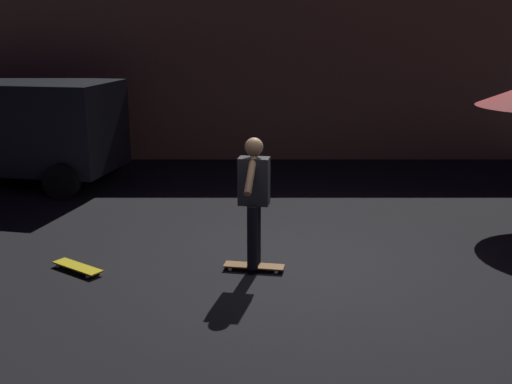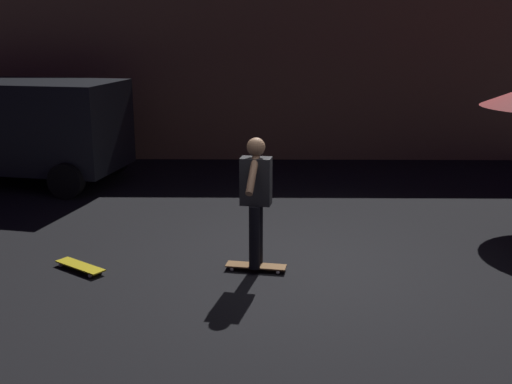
{
  "view_description": "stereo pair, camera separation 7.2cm",
  "coord_description": "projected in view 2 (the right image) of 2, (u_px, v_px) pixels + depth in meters",
  "views": [
    {
      "loc": [
        -0.43,
        -7.52,
        3.06
      ],
      "look_at": [
        -0.46,
        -0.01,
        1.05
      ],
      "focal_mm": 43.59,
      "sensor_mm": 36.0,
      "label": 1
    },
    {
      "loc": [
        -0.36,
        -7.52,
        3.06
      ],
      "look_at": [
        -0.46,
        -0.01,
        1.05
      ],
      "focal_mm": 43.59,
      "sensor_mm": 36.0,
      "label": 2
    }
  ],
  "objects": [
    {
      "name": "ground_plane",
      "position": [
        291.0,
        270.0,
        8.05
      ],
      "size": [
        28.0,
        28.0,
        0.0
      ],
      "primitive_type": "plane",
      "color": "black"
    },
    {
      "name": "low_building",
      "position": [
        255.0,
        74.0,
        16.36
      ],
      "size": [
        13.99,
        4.31,
        3.68
      ],
      "color": "#AD7F56",
      "rests_on": "ground_plane"
    },
    {
      "name": "parked_van",
      "position": [
        7.0,
        125.0,
        12.4
      ],
      "size": [
        4.88,
        2.97,
        2.03
      ],
      "color": "black",
      "rests_on": "ground_plane"
    },
    {
      "name": "skateboard_ridden",
      "position": [
        256.0,
        266.0,
        8.03
      ],
      "size": [
        0.8,
        0.33,
        0.07
      ],
      "color": "olive",
      "rests_on": "ground_plane"
    },
    {
      "name": "skateboard_spare",
      "position": [
        80.0,
        266.0,
        8.03
      ],
      "size": [
        0.75,
        0.62,
        0.07
      ],
      "color": "gold",
      "rests_on": "ground_plane"
    },
    {
      "name": "skater",
      "position": [
        256.0,
        193.0,
        7.78
      ],
      "size": [
        0.41,
        0.98,
        1.67
      ],
      "color": "black",
      "rests_on": "skateboard_ridden"
    }
  ]
}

